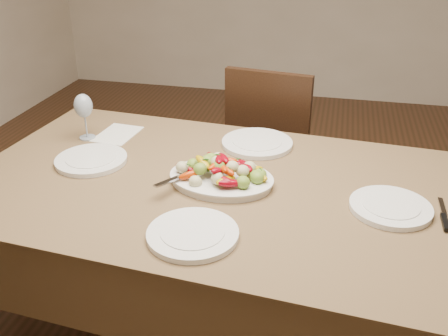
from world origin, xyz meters
The scene contains 13 objects.
floor centered at (0.00, 0.00, 0.00)m, with size 6.00×6.00×0.00m, color #3D2312.
dining_table centered at (-0.13, -0.25, 0.38)m, with size 1.84×1.04×0.76m, color brown.
chair_far centered at (-0.06, 0.68, 0.47)m, with size 0.42×0.42×0.95m, color black, non-canonical shape.
serving_platter centered at (-0.14, -0.25, 0.77)m, with size 0.36×0.26×0.02m, color white.
roasted_vegetables centered at (-0.14, -0.25, 0.83)m, with size 0.29×0.20×0.09m, color maroon, non-canonical shape.
serving_spoon centered at (-0.21, -0.29, 0.81)m, with size 0.28×0.06×0.03m, color #9EA0A8, non-canonical shape.
plate_left centered at (-0.66, -0.20, 0.77)m, with size 0.27×0.27×0.02m, color white.
plate_right centered at (0.43, -0.30, 0.77)m, with size 0.26×0.26×0.02m, color white.
plate_far centered at (-0.07, 0.09, 0.77)m, with size 0.29×0.29×0.02m, color white.
plate_near centered at (-0.14, -0.59, 0.77)m, with size 0.27×0.27×0.02m, color white.
wine_glass centered at (-0.78, 0.00, 0.86)m, with size 0.08×0.08×0.20m, color #8C99A5, non-canonical shape.
menu_card centered at (-0.67, 0.07, 0.76)m, with size 0.15×0.21×0.00m, color silver.
table_knife centered at (0.59, -0.31, 0.76)m, with size 0.02×0.20×0.01m, color #9EA0A8, non-canonical shape.
Camera 1 is at (0.22, -1.74, 1.60)m, focal length 40.00 mm.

